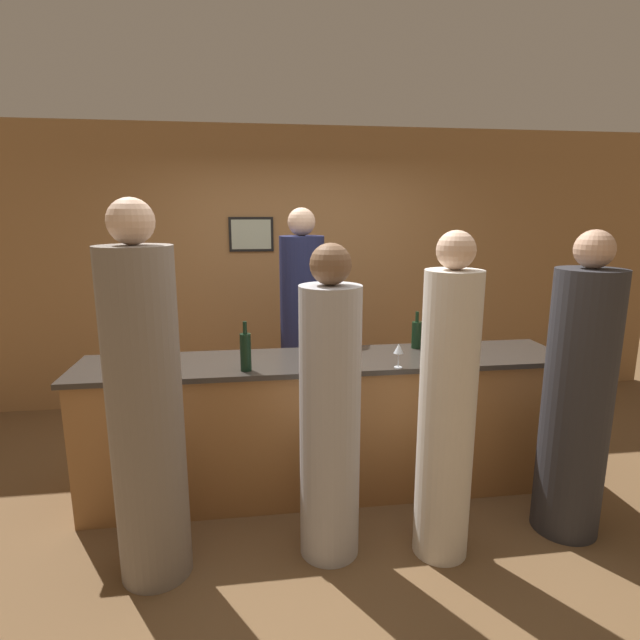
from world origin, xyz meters
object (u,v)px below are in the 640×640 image
at_px(bartender, 302,337).
at_px(guest_0, 447,411).
at_px(guest_1, 146,412).
at_px(wine_bottle_0, 416,334).
at_px(guest_2, 330,417).
at_px(guest_3, 577,399).
at_px(wine_bottle_1, 246,351).

relative_size(bartender, guest_0, 1.07).
distance_m(guest_1, wine_bottle_0, 1.98).
bearing_deg(guest_1, guest_2, 2.46).
xyz_separation_m(guest_0, guest_2, (-0.65, 0.09, -0.04)).
relative_size(bartender, guest_2, 1.11).
xyz_separation_m(guest_0, guest_3, (0.86, 0.10, -0.02)).
xyz_separation_m(bartender, guest_1, (-0.98, -1.53, 0.01)).
bearing_deg(guest_3, guest_1, -178.78).
height_order(guest_0, guest_1, guest_1).
height_order(guest_0, guest_2, guest_0).
relative_size(guest_0, guest_2, 1.04).
height_order(bartender, guest_0, bartender).
relative_size(guest_0, guest_3, 1.00).
xyz_separation_m(guest_1, guest_2, (0.98, 0.04, -0.10)).
bearing_deg(wine_bottle_1, guest_1, -134.49).
bearing_deg(guest_3, guest_2, -179.59).
xyz_separation_m(bartender, guest_3, (1.51, -1.48, -0.07)).
relative_size(bartender, wine_bottle_0, 7.29).
relative_size(guest_0, wine_bottle_0, 6.82).
bearing_deg(guest_2, guest_0, -8.01).
distance_m(bartender, wine_bottle_0, 1.02).
relative_size(guest_2, wine_bottle_0, 6.58).
bearing_deg(guest_1, bartender, 57.45).
bearing_deg(bartender, guest_1, 57.45).
bearing_deg(wine_bottle_0, guest_1, -152.98).
xyz_separation_m(wine_bottle_0, wine_bottle_1, (-1.24, -0.37, 0.02)).
height_order(bartender, guest_2, bartender).
height_order(guest_3, wine_bottle_0, guest_3).
height_order(bartender, guest_3, bartender).
bearing_deg(guest_0, guest_2, 171.99).
xyz_separation_m(guest_2, wine_bottle_0, (0.78, 0.85, 0.24)).
bearing_deg(bartender, guest_3, 135.49).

